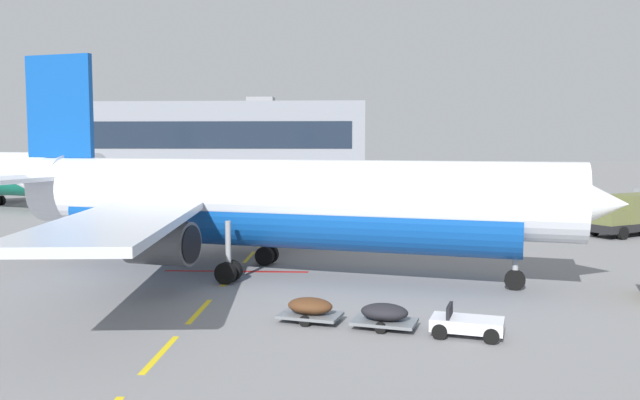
# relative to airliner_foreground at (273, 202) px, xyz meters

# --- Properties ---
(ground) EXTENTS (400.00, 400.00, 0.00)m
(ground) POSITION_rel_airliner_foreground_xyz_m (19.84, 18.75, -3.95)
(ground) COLOR slate
(apron_paint_markings) EXTENTS (8.00, 93.89, 0.01)m
(apron_paint_markings) POSITION_rel_airliner_foreground_xyz_m (-2.16, 15.58, -3.95)
(apron_paint_markings) COLOR yellow
(apron_paint_markings) RESTS_ON ground
(airliner_foreground) EXTENTS (34.44, 33.56, 12.20)m
(airliner_foreground) POSITION_rel_airliner_foreground_xyz_m (0.00, 0.00, 0.00)
(airliner_foreground) COLOR silver
(airliner_foreground) RESTS_ON ground
(ground_power_truck) EXTENTS (7.19, 5.79, 3.14)m
(ground_power_truck) POSITION_rel_airliner_foreground_xyz_m (25.40, 16.25, -2.30)
(ground_power_truck) COLOR black
(ground_power_truck) RESTS_ON ground
(baggage_train) EXTENTS (8.68, 3.71, 1.14)m
(baggage_train) POSITION_rel_airliner_foreground_xyz_m (5.55, -10.05, -3.42)
(baggage_train) COLOR silver
(baggage_train) RESTS_ON ground
(terminal_satellite) EXTENTS (67.36, 27.44, 17.28)m
(terminal_satellite) POSITION_rel_airliner_foreground_xyz_m (-27.20, 115.17, 3.91)
(terminal_satellite) COLOR gray
(terminal_satellite) RESTS_ON ground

